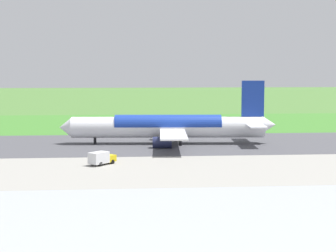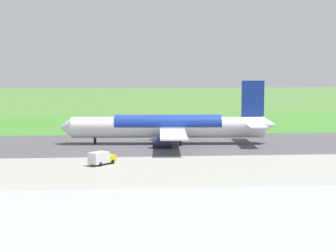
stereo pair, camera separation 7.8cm
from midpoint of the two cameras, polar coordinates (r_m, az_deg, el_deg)
ground_plane at (r=141.49m, az=4.55°, el=-1.77°), size 800.00×800.00×0.00m
runway_asphalt at (r=141.48m, az=4.55°, el=-1.76°), size 600.00×40.25×0.06m
apron_concrete at (r=87.99m, az=10.40°, el=-6.58°), size 440.00×110.00×0.05m
grass_verge_foreground at (r=189.07m, az=2.19°, el=0.19°), size 600.00×80.00×0.04m
airliner_main at (r=139.61m, az=0.17°, el=-0.06°), size 54.14×44.31×15.88m
service_truck_baggage at (r=110.34m, az=-6.79°, el=-3.25°), size 5.57×5.80×2.65m
no_stopping_sign at (r=189.19m, az=6.90°, el=0.60°), size 0.60×0.10×2.49m
traffic_cone_orange at (r=193.28m, az=4.54°, el=0.38°), size 0.40×0.40×0.55m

